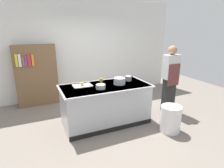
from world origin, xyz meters
TOP-DOWN VIEW (x-y plane):
  - ground_plane at (0.00, 0.00)m, footprint 10.00×10.00m
  - back_wall at (0.00, 2.10)m, footprint 6.40×0.12m
  - counter_island at (0.00, -0.00)m, footprint 1.98×0.98m
  - cutting_board at (-0.48, 0.17)m, footprint 0.40×0.28m
  - onion at (-0.49, 0.15)m, footprint 0.09×0.09m
  - stock_pot at (0.33, -0.03)m, footprint 0.33×0.26m
  - sauce_pan at (0.66, 0.14)m, footprint 0.23×0.16m
  - mixing_bowl at (-0.18, -0.17)m, footprint 0.20×0.20m
  - juice_cup at (0.01, 0.28)m, footprint 0.07×0.07m
  - trash_bin at (1.10, -0.92)m, footprint 0.42×0.42m
  - person_chef at (1.72, -0.12)m, footprint 0.38×0.25m
  - bookshelf at (-1.34, 1.80)m, footprint 1.10×0.31m

SIDE VIEW (x-z plane):
  - ground_plane at x=0.00m, z-range 0.00..0.00m
  - trash_bin at x=1.10m, z-range 0.00..0.57m
  - counter_island at x=0.00m, z-range 0.02..0.92m
  - bookshelf at x=-1.34m, z-range 0.00..1.70m
  - cutting_board at x=-0.48m, z-range 0.90..0.92m
  - person_chef at x=1.72m, z-range 0.05..1.77m
  - mixing_bowl at x=-0.18m, z-range 0.90..0.99m
  - juice_cup at x=0.01m, z-range 0.90..1.00m
  - sauce_pan at x=0.66m, z-range 0.90..1.02m
  - onion at x=-0.49m, z-range 0.92..1.01m
  - stock_pot at x=0.33m, z-range 0.90..1.05m
  - back_wall at x=0.00m, z-range 0.00..3.00m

